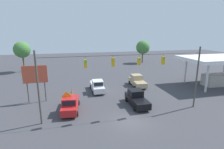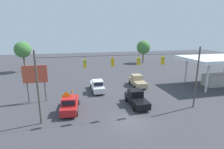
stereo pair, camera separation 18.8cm
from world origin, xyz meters
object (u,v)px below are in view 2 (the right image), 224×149
traffic_cone_nearest (73,105)px  tree_horizon_left (23,50)px  roadside_billboard (35,76)px  work_zone_sign (66,98)px  pickup_truck_white_withflow_mid (97,86)px  tree_horizon_right (143,47)px  gas_station (218,65)px  traffic_cone_second (72,99)px  traffic_cone_fourth (72,90)px  pickup_truck_red_parked_shoulder (70,104)px  pickup_truck_tan_oncoming_far (137,81)px  traffic_cone_third (72,95)px  overhead_signal_span (126,74)px  pickup_truck_black_crossing_near (136,98)px

traffic_cone_nearest → tree_horizon_left: tree_horizon_left is taller
roadside_billboard → work_zone_sign: size_ratio=1.94×
pickup_truck_white_withflow_mid → tree_horizon_right: bearing=-127.3°
tree_horizon_right → tree_horizon_left: bearing=8.4°
traffic_cone_nearest → gas_station: 27.75m
traffic_cone_second → traffic_cone_fourth: (-0.09, -4.21, 0.00)m
traffic_cone_fourth → gas_station: (-27.26, 2.20, 3.72)m
pickup_truck_red_parked_shoulder → gas_station: (-27.57, -5.12, 3.10)m
pickup_truck_tan_oncoming_far → traffic_cone_third: (12.37, 3.12, -0.61)m
roadside_billboard → work_zone_sign: roadside_billboard is taller
pickup_truck_tan_oncoming_far → work_zone_sign: bearing=33.4°
work_zone_sign → gas_station: bearing=-169.1°
gas_station → pickup_truck_tan_oncoming_far: bearing=-12.0°
overhead_signal_span → traffic_cone_fourth: (6.46, -9.93, -4.92)m
pickup_truck_tan_oncoming_far → work_zone_sign: work_zone_sign is taller
roadside_billboard → gas_station: bearing=-178.7°
pickup_truck_white_withflow_mid → work_zone_sign: bearing=55.2°
traffic_cone_nearest → roadside_billboard: (5.15, -3.31, 3.52)m
traffic_cone_third → roadside_billboard: size_ratio=0.13×
roadside_billboard → work_zone_sign: (-4.40, 4.65, -1.90)m
pickup_truck_red_parked_shoulder → roadside_billboard: 7.11m
tree_horizon_left → pickup_truck_tan_oncoming_far: bearing=142.5°
pickup_truck_white_withflow_mid → pickup_truck_black_crossing_near: (-4.55, 7.16, 0.00)m
tree_horizon_left → tree_horizon_right: (-35.38, -5.20, -0.55)m
traffic_cone_fourth → roadside_billboard: roadside_billboard is taller
pickup_truck_white_withflow_mid → traffic_cone_third: bearing=22.3°
pickup_truck_tan_oncoming_far → traffic_cone_third: size_ratio=7.35×
gas_station → tree_horizon_right: bearing=-82.0°
pickup_truck_red_parked_shoulder → traffic_cone_second: 3.18m
pickup_truck_white_withflow_mid → traffic_cone_nearest: 7.33m
tree_horizon_right → traffic_cone_third: bearing=48.8°
traffic_cone_second → traffic_cone_third: 2.07m
traffic_cone_third → traffic_cone_second: bearing=89.4°
traffic_cone_third → tree_horizon_left: bearing=-61.4°
pickup_truck_black_crossing_near → traffic_cone_nearest: size_ratio=7.27×
pickup_truck_black_crossing_near → traffic_cone_third: 10.46m
pickup_truck_white_withflow_mid → traffic_cone_second: 5.93m
pickup_truck_tan_oncoming_far → roadside_billboard: roadside_billboard is taller
tree_horizon_left → traffic_cone_third: bearing=118.6°
tree_horizon_right → traffic_cone_nearest: bearing=53.0°
traffic_cone_second → pickup_truck_tan_oncoming_far: bearing=-157.3°
tree_horizon_right → work_zone_sign: bearing=53.3°
traffic_cone_third → tree_horizon_right: tree_horizon_right is taller
pickup_truck_black_crossing_near → traffic_cone_fourth: 11.64m
pickup_truck_red_parked_shoulder → gas_station: size_ratio=0.41×
overhead_signal_span → gas_station: size_ratio=1.49×
overhead_signal_span → traffic_cone_second: bearing=-41.2°
tree_horizon_right → gas_station: bearing=98.0°
gas_station → traffic_cone_third: bearing=-0.1°
pickup_truck_tan_oncoming_far → pickup_truck_black_crossing_near: bearing=68.1°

